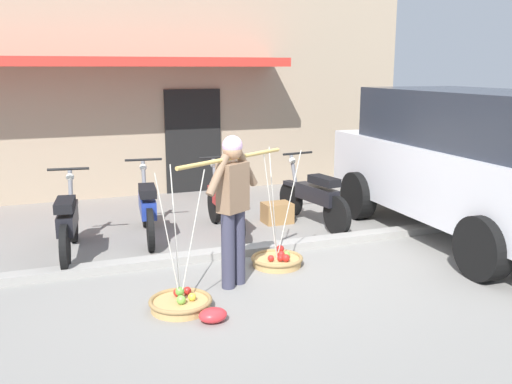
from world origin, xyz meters
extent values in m
plane|color=gray|center=(0.00, 0.00, 0.00)|extent=(90.00, 90.00, 0.00)
cube|color=gray|center=(0.00, 0.70, 0.05)|extent=(20.00, 0.24, 0.10)
cylinder|color=#38384C|center=(-0.34, -0.23, 0.43)|extent=(0.15, 0.15, 0.86)
cylinder|color=#38384C|center=(-0.50, -0.32, 0.43)|extent=(0.15, 0.15, 0.86)
cube|color=#84664C|center=(-0.42, -0.28, 1.13)|extent=(0.39, 0.35, 0.54)
sphere|color=tan|center=(-0.42, -0.28, 1.53)|extent=(0.21, 0.21, 0.21)
sphere|color=#D1A8CC|center=(-0.42, -0.28, 1.58)|extent=(0.22, 0.22, 0.22)
cylinder|color=#84664C|center=(-0.21, -0.15, 1.30)|extent=(0.34, 0.25, 0.43)
cylinder|color=#84664C|center=(-0.62, -0.40, 1.30)|extent=(0.34, 0.25, 0.43)
cylinder|color=tan|center=(-0.42, -0.28, 1.45)|extent=(1.45, 0.89, 0.04)
cylinder|color=tan|center=(0.30, 0.15, 0.04)|extent=(0.60, 0.60, 0.09)
torus|color=olive|center=(0.30, 0.15, 0.10)|extent=(0.65, 0.65, 0.05)
sphere|color=#73B344|center=(0.42, 0.13, 0.13)|extent=(0.08, 0.08, 0.08)
sphere|color=#AB1F1B|center=(0.29, 0.03, 0.13)|extent=(0.08, 0.08, 0.08)
sphere|color=red|center=(0.34, 0.13, 0.14)|extent=(0.10, 0.10, 0.10)
sphere|color=red|center=(0.18, 0.08, 0.13)|extent=(0.08, 0.08, 0.08)
sphere|color=red|center=(0.35, 0.00, 0.14)|extent=(0.10, 0.10, 0.10)
sphere|color=#AD1F1B|center=(0.36, 0.19, 0.20)|extent=(0.10, 0.10, 0.10)
cylinder|color=silver|center=(0.30, 0.29, 0.77)|extent=(0.01, 0.29, 1.36)
cylinder|color=silver|center=(0.18, 0.08, 0.77)|extent=(0.25, 0.15, 1.36)
cylinder|color=silver|center=(0.42, 0.08, 0.77)|extent=(0.25, 0.15, 1.36)
cylinder|color=tan|center=(-1.13, -0.70, 0.04)|extent=(0.60, 0.60, 0.09)
torus|color=olive|center=(-1.13, -0.70, 0.10)|extent=(0.65, 0.65, 0.05)
sphere|color=#77B846|center=(-1.14, -0.78, 0.14)|extent=(0.09, 0.09, 0.09)
sphere|color=red|center=(-1.03, -0.56, 0.13)|extent=(0.08, 0.08, 0.08)
sphere|color=gold|center=(-1.02, -0.74, 0.13)|extent=(0.08, 0.08, 0.08)
sphere|color=red|center=(-1.13, -0.57, 0.13)|extent=(0.09, 0.09, 0.09)
sphere|color=#639A3B|center=(-1.13, -0.70, 0.19)|extent=(0.09, 0.09, 0.09)
cylinder|color=silver|center=(-1.13, -0.57, 0.77)|extent=(0.01, 0.29, 1.36)
cylinder|color=silver|center=(-1.25, -0.77, 0.77)|extent=(0.25, 0.15, 1.36)
cylinder|color=silver|center=(-1.01, -0.77, 0.77)|extent=(0.25, 0.15, 1.36)
cylinder|color=black|center=(-1.98, 2.10, 0.29)|extent=(0.16, 0.59, 0.58)
cylinder|color=black|center=(-2.15, 0.87, 0.29)|extent=(0.16, 0.59, 0.58)
cube|color=black|center=(-1.98, 2.10, 0.55)|extent=(0.18, 0.30, 0.06)
cube|color=black|center=(-2.08, 1.38, 0.51)|extent=(0.32, 0.92, 0.24)
cube|color=black|center=(-2.11, 1.20, 0.75)|extent=(0.30, 0.59, 0.12)
cylinder|color=slate|center=(-1.99, 2.00, 0.68)|extent=(0.10, 0.30, 0.76)
cylinder|color=black|center=(-2.00, 1.92, 1.07)|extent=(0.54, 0.11, 0.04)
sphere|color=silver|center=(-1.98, 2.08, 0.93)|extent=(0.11, 0.11, 0.11)
cylinder|color=black|center=(-0.90, 2.53, 0.29)|extent=(0.15, 0.59, 0.58)
cylinder|color=black|center=(-1.05, 1.29, 0.29)|extent=(0.15, 0.59, 0.58)
cube|color=navy|center=(-0.90, 2.53, 0.55)|extent=(0.17, 0.29, 0.06)
cube|color=navy|center=(-0.99, 1.81, 0.51)|extent=(0.31, 0.92, 0.24)
cube|color=black|center=(-1.01, 1.63, 0.75)|extent=(0.29, 0.58, 0.12)
cylinder|color=slate|center=(-0.91, 2.43, 0.68)|extent=(0.10, 0.30, 0.76)
cylinder|color=black|center=(-0.92, 2.35, 1.07)|extent=(0.54, 0.10, 0.04)
sphere|color=silver|center=(-0.90, 2.51, 0.93)|extent=(0.11, 0.11, 0.11)
cylinder|color=black|center=(0.16, 2.35, 0.29)|extent=(0.11, 0.58, 0.58)
cylinder|color=black|center=(0.11, 1.12, 0.29)|extent=(0.11, 0.58, 0.58)
cube|color=red|center=(0.16, 2.35, 0.55)|extent=(0.15, 0.29, 0.06)
cube|color=red|center=(0.13, 1.64, 0.51)|extent=(0.24, 0.91, 0.24)
cube|color=black|center=(0.12, 1.46, 0.75)|extent=(0.25, 0.57, 0.12)
cylinder|color=slate|center=(0.16, 2.25, 0.68)|extent=(0.07, 0.30, 0.76)
cylinder|color=black|center=(0.15, 2.17, 1.07)|extent=(0.54, 0.06, 0.04)
sphere|color=silver|center=(0.16, 2.33, 0.93)|extent=(0.11, 0.11, 0.11)
cylinder|color=black|center=(1.46, 2.28, 0.29)|extent=(0.16, 0.59, 0.58)
cylinder|color=black|center=(1.63, 1.06, 0.29)|extent=(0.16, 0.59, 0.58)
cube|color=black|center=(1.46, 2.28, 0.55)|extent=(0.18, 0.30, 0.06)
cube|color=black|center=(1.56, 1.57, 0.51)|extent=(0.33, 0.92, 0.24)
cube|color=black|center=(1.58, 1.39, 0.75)|extent=(0.30, 0.59, 0.12)
cylinder|color=slate|center=(1.47, 2.18, 0.68)|extent=(0.10, 0.30, 0.76)
cylinder|color=black|center=(1.48, 2.11, 1.07)|extent=(0.54, 0.11, 0.04)
sphere|color=silver|center=(1.46, 2.26, 0.93)|extent=(0.11, 0.11, 0.11)
cube|color=silver|center=(3.31, 0.28, 0.86)|extent=(2.08, 4.77, 0.96)
cube|color=#282D38|center=(3.31, 0.13, 1.72)|extent=(1.85, 3.73, 0.76)
cube|color=black|center=(3.41, 2.69, 0.68)|extent=(1.62, 0.16, 0.44)
cylinder|color=black|center=(2.42, 1.77, 0.38)|extent=(0.29, 0.77, 0.76)
cylinder|color=black|center=(4.32, 1.70, 0.38)|extent=(0.29, 0.77, 0.76)
cylinder|color=black|center=(2.31, -1.14, 0.38)|extent=(0.29, 0.77, 0.76)
cube|color=silver|center=(3.41, 2.65, 0.50)|extent=(0.44, 0.03, 0.12)
cube|color=tan|center=(-1.48, 7.25, 2.10)|extent=(13.00, 5.00, 4.20)
cube|color=red|center=(-1.48, 4.25, 2.50)|extent=(7.15, 1.00, 0.16)
cube|color=black|center=(0.47, 4.73, 1.00)|extent=(1.10, 0.06, 2.00)
ellipsoid|color=red|center=(-0.91, -1.10, 0.07)|extent=(0.28, 0.22, 0.14)
cube|color=olive|center=(1.08, 1.99, 0.16)|extent=(0.44, 0.36, 0.32)
camera|label=1|loc=(-2.35, -5.99, 2.40)|focal=39.85mm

